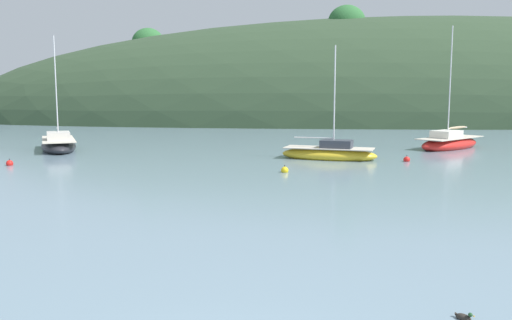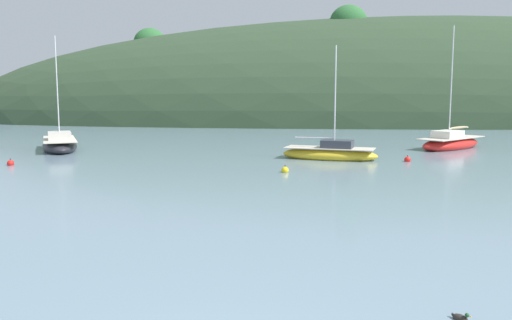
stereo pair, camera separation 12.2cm
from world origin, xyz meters
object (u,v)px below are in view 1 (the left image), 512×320
sailboat_blue_center (449,143)px  duck_lead (464,317)px  mooring_buoy_outer (10,164)px  mooring_buoy_inner (407,160)px  mooring_buoy_channel (285,170)px  sailboat_navy_dinghy (59,145)px  sailboat_yellow_far (329,153)px

sailboat_blue_center → duck_lead: (-10.67, -34.03, -0.40)m
mooring_buoy_outer → mooring_buoy_inner: 26.04m
sailboat_blue_center → mooring_buoy_inner: sailboat_blue_center is taller
mooring_buoy_channel → sailboat_navy_dinghy: bearing=148.0°
sailboat_blue_center → sailboat_navy_dinghy: bearing=-175.5°
sailboat_navy_dinghy → mooring_buoy_inner: 26.93m
sailboat_blue_center → mooring_buoy_channel: 19.55m
sailboat_navy_dinghy → sailboat_yellow_far: size_ratio=1.15×
sailboat_navy_dinghy → sailboat_yellow_far: (21.15, -4.91, -0.05)m
sailboat_blue_center → mooring_buoy_inner: 10.21m
sailboat_yellow_far → mooring_buoy_channel: 7.08m
mooring_buoy_outer → sailboat_yellow_far: bearing=10.6°
sailboat_navy_dinghy → mooring_buoy_outer: 8.82m
mooring_buoy_outer → duck_lead: mooring_buoy_outer is taller
sailboat_yellow_far → mooring_buoy_outer: size_ratio=14.93×
sailboat_blue_center → mooring_buoy_channel: sailboat_blue_center is taller
sailboat_yellow_far → mooring_buoy_inner: sailboat_yellow_far is taller
duck_lead → sailboat_blue_center: bearing=72.6°
mooring_buoy_channel → mooring_buoy_outer: size_ratio=1.00×
mooring_buoy_inner → duck_lead: size_ratio=1.44×
sailboat_navy_dinghy → sailboat_yellow_far: 21.71m
mooring_buoy_inner → sailboat_navy_dinghy: bearing=167.0°
sailboat_blue_center → duck_lead: bearing=-107.4°
mooring_buoy_channel → duck_lead: mooring_buoy_channel is taller
sailboat_blue_center → duck_lead: sailboat_blue_center is taller
mooring_buoy_channel → mooring_buoy_outer: 17.71m
sailboat_yellow_far → mooring_buoy_inner: bearing=-12.5°
mooring_buoy_inner → mooring_buoy_channel: bearing=-148.3°
mooring_buoy_channel → mooring_buoy_outer: (-17.54, 2.39, 0.00)m
sailboat_blue_center → mooring_buoy_channel: (-13.95, -13.69, -0.33)m
sailboat_navy_dinghy → mooring_buoy_inner: (26.24, -6.04, -0.33)m
sailboat_yellow_far → mooring_buoy_outer: 21.17m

